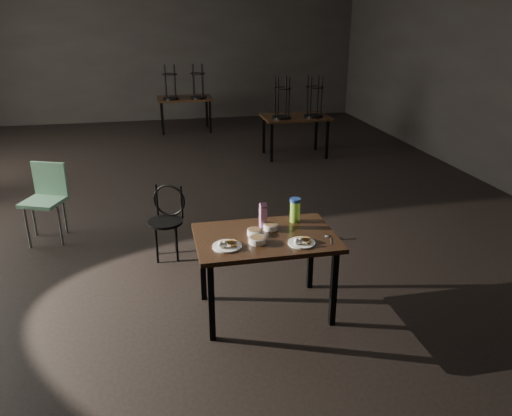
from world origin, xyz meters
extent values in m
plane|color=black|center=(0.00, 0.00, 0.00)|extent=(12.00, 12.00, 0.00)
cube|color=black|center=(0.00, 6.00, 1.60)|extent=(10.00, 0.04, 3.20)
cube|color=black|center=(5.00, 0.00, 1.60)|extent=(0.04, 12.00, 3.20)
cube|color=black|center=(0.75, -2.90, 0.73)|extent=(1.20, 0.80, 0.04)
cube|color=black|center=(0.23, -3.22, 0.35)|extent=(0.05, 0.05, 0.71)
cube|color=black|center=(1.27, -3.22, 0.35)|extent=(0.05, 0.05, 0.71)
cube|color=black|center=(0.23, -2.58, 0.35)|extent=(0.05, 0.05, 0.71)
cube|color=black|center=(1.27, -2.58, 0.35)|extent=(0.05, 0.05, 0.71)
cylinder|color=white|center=(0.39, -3.05, 0.76)|extent=(0.24, 0.24, 0.01)
cube|color=#A37A39|center=(0.40, -3.01, 0.81)|extent=(0.09, 0.09, 0.04)
cube|color=#A37A39|center=(0.43, -3.01, 0.81)|extent=(0.10, 0.10, 0.03)
ellipsoid|color=white|center=(0.34, -3.08, 0.79)|extent=(0.05, 0.05, 0.06)
ellipsoid|color=white|center=(0.37, -3.08, 0.79)|extent=(0.05, 0.05, 0.06)
cylinder|color=white|center=(1.01, -3.11, 0.76)|extent=(0.23, 0.23, 0.01)
cube|color=#A37A39|center=(1.01, -3.08, 0.80)|extent=(0.08, 0.08, 0.04)
cube|color=#A37A39|center=(1.04, -3.08, 0.80)|extent=(0.09, 0.09, 0.03)
ellipsoid|color=white|center=(0.95, -3.14, 0.79)|extent=(0.04, 0.04, 0.05)
ellipsoid|color=white|center=(0.98, -3.14, 0.79)|extent=(0.04, 0.04, 0.05)
cylinder|color=white|center=(0.66, -2.86, 0.77)|extent=(0.13, 0.13, 0.05)
cylinder|color=brown|center=(0.66, -2.86, 0.79)|extent=(0.11, 0.11, 0.01)
cylinder|color=white|center=(0.82, -2.78, 0.77)|extent=(0.13, 0.13, 0.05)
cylinder|color=brown|center=(0.82, -2.78, 0.79)|extent=(0.11, 0.11, 0.01)
cylinder|color=white|center=(0.65, -3.02, 0.78)|extent=(0.15, 0.15, 0.05)
cylinder|color=brown|center=(0.65, -3.02, 0.79)|extent=(0.12, 0.12, 0.01)
cube|color=#8F1A6B|center=(0.77, -2.72, 0.84)|extent=(0.06, 0.06, 0.19)
cube|color=#8F1A6B|center=(0.77, -2.72, 0.95)|extent=(0.06, 0.06, 0.06)
cylinder|color=#9BDF41|center=(1.08, -2.65, 0.85)|extent=(0.12, 0.12, 0.19)
cylinder|color=navy|center=(1.08, -2.65, 0.96)|extent=(0.13, 0.13, 0.03)
ellipsoid|color=silver|center=(1.26, -3.02, 0.76)|extent=(0.06, 0.07, 0.01)
cube|color=silver|center=(1.26, -3.12, 0.75)|extent=(0.05, 0.13, 0.00)
cylinder|color=black|center=(-0.07, -1.64, 0.42)|extent=(0.38, 0.38, 0.03)
torus|color=black|center=(-0.01, -1.50, 0.61)|extent=(0.35, 0.16, 0.36)
cylinder|color=black|center=(0.04, -1.54, 0.21)|extent=(0.02, 0.02, 0.42)
cylinder|color=black|center=(-0.18, -1.54, 0.21)|extent=(0.02, 0.02, 0.42)
cylinder|color=black|center=(-0.18, -1.75, 0.21)|extent=(0.02, 0.02, 0.42)
cylinder|color=black|center=(0.04, -1.75, 0.21)|extent=(0.02, 0.02, 0.42)
cube|color=#70AE86|center=(-1.43, -0.90, 0.49)|extent=(0.55, 0.55, 0.04)
cube|color=#70AE86|center=(-1.35, -0.72, 0.71)|extent=(0.40, 0.19, 0.40)
cylinder|color=slate|center=(-1.60, -1.07, 0.24)|extent=(0.03, 0.03, 0.49)
cylinder|color=slate|center=(-1.25, -1.07, 0.24)|extent=(0.03, 0.03, 0.49)
cylinder|color=slate|center=(-1.60, -0.72, 0.24)|extent=(0.03, 0.03, 0.49)
cylinder|color=slate|center=(-1.25, -0.72, 0.24)|extent=(0.03, 0.03, 0.49)
cube|color=black|center=(2.46, 2.10, 0.73)|extent=(1.20, 0.80, 0.04)
cube|color=black|center=(1.94, 1.78, 0.35)|extent=(0.05, 0.05, 0.71)
cube|color=black|center=(2.98, 1.78, 0.35)|extent=(0.05, 0.05, 0.71)
cube|color=black|center=(1.94, 2.42, 0.35)|extent=(0.05, 0.05, 0.71)
cube|color=black|center=(2.98, 2.42, 0.35)|extent=(0.05, 0.05, 0.71)
cylinder|color=black|center=(2.16, 1.95, 0.77)|extent=(0.34, 0.34, 0.03)
torus|color=black|center=(2.16, 1.95, 1.27)|extent=(0.32, 0.32, 0.02)
cylinder|color=black|center=(2.26, 2.05, 1.13)|extent=(0.03, 0.03, 0.70)
cylinder|color=black|center=(2.06, 2.05, 1.13)|extent=(0.03, 0.03, 0.70)
cylinder|color=black|center=(2.06, 1.85, 1.13)|extent=(0.03, 0.03, 0.70)
cylinder|color=black|center=(2.26, 1.85, 1.13)|extent=(0.03, 0.03, 0.70)
cylinder|color=black|center=(2.76, 1.95, 0.77)|extent=(0.34, 0.34, 0.03)
torus|color=black|center=(2.76, 1.95, 1.27)|extent=(0.32, 0.32, 0.02)
cylinder|color=black|center=(2.86, 2.05, 1.13)|extent=(0.03, 0.03, 0.70)
cylinder|color=black|center=(2.66, 2.05, 1.13)|extent=(0.03, 0.03, 0.70)
cylinder|color=black|center=(2.66, 1.85, 1.13)|extent=(0.03, 0.03, 0.70)
cylinder|color=black|center=(2.86, 1.85, 1.13)|extent=(0.03, 0.03, 0.70)
cube|color=black|center=(0.63, 4.64, 0.73)|extent=(1.20, 0.80, 0.04)
cube|color=black|center=(0.11, 4.32, 0.35)|extent=(0.05, 0.05, 0.71)
cube|color=black|center=(1.15, 4.32, 0.35)|extent=(0.05, 0.05, 0.71)
cube|color=black|center=(0.11, 4.96, 0.35)|extent=(0.05, 0.05, 0.71)
cube|color=black|center=(1.15, 4.96, 0.35)|extent=(0.05, 0.05, 0.71)
cylinder|color=black|center=(0.33, 4.49, 0.77)|extent=(0.34, 0.34, 0.03)
torus|color=black|center=(0.33, 4.49, 1.27)|extent=(0.32, 0.32, 0.02)
cylinder|color=black|center=(0.43, 4.59, 1.13)|extent=(0.03, 0.03, 0.70)
cylinder|color=black|center=(0.23, 4.59, 1.13)|extent=(0.03, 0.03, 0.70)
cylinder|color=black|center=(0.23, 4.39, 1.13)|extent=(0.03, 0.03, 0.70)
cylinder|color=black|center=(0.43, 4.39, 1.13)|extent=(0.03, 0.03, 0.70)
cylinder|color=black|center=(0.93, 4.49, 0.77)|extent=(0.34, 0.34, 0.03)
torus|color=black|center=(0.93, 4.49, 1.27)|extent=(0.32, 0.32, 0.02)
cylinder|color=black|center=(1.03, 4.59, 1.13)|extent=(0.03, 0.03, 0.70)
cylinder|color=black|center=(0.83, 4.59, 1.13)|extent=(0.03, 0.03, 0.70)
cylinder|color=black|center=(0.83, 4.39, 1.13)|extent=(0.03, 0.03, 0.70)
cylinder|color=black|center=(1.03, 4.39, 1.13)|extent=(0.03, 0.03, 0.70)
camera|label=1|loc=(-0.13, -6.67, 2.54)|focal=35.00mm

